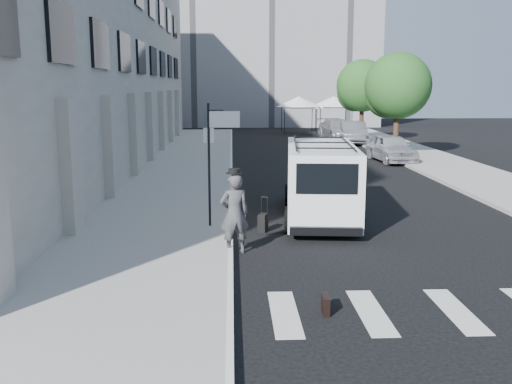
{
  "coord_description": "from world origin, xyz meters",
  "views": [
    {
      "loc": [
        -1.94,
        -12.86,
        4.13
      ],
      "look_at": [
        -1.31,
        2.25,
        1.3
      ],
      "focal_mm": 40.0,
      "sensor_mm": 36.0,
      "label": 1
    }
  ],
  "objects": [
    {
      "name": "tent_right",
      "position": [
        7.2,
        38.5,
        2.71
      ],
      "size": [
        4.0,
        4.0,
        3.2
      ],
      "color": "black",
      "rests_on": "ground"
    },
    {
      "name": "parked_car_c",
      "position": [
        6.25,
        30.94,
        0.79
      ],
      "size": [
        2.86,
        5.66,
        1.58
      ],
      "primitive_type": "imported",
      "rotation": [
        0.0,
        0.0,
        0.12
      ],
      "color": "gray",
      "rests_on": "ground"
    },
    {
      "name": "sign_pole",
      "position": [
        -2.36,
        3.2,
        2.65
      ],
      "size": [
        1.03,
        0.07,
        3.5
      ],
      "color": "black",
      "rests_on": "sidewalk_left"
    },
    {
      "name": "businessman",
      "position": [
        -1.9,
        0.91,
        1.01
      ],
      "size": [
        0.83,
        0.64,
        2.01
      ],
      "primitive_type": "imported",
      "rotation": [
        0.0,
        0.0,
        3.38
      ],
      "color": "#3F3F41",
      "rests_on": "ground"
    },
    {
      "name": "suitcase",
      "position": [
        -1.08,
        3.0,
        0.27
      ],
      "size": [
        0.33,
        0.41,
        0.99
      ],
      "rotation": [
        0.0,
        0.0,
        -0.33
      ],
      "color": "black",
      "rests_on": "ground"
    },
    {
      "name": "ground",
      "position": [
        0.0,
        0.0,
        0.0
      ],
      "size": [
        120.0,
        120.0,
        0.0
      ],
      "primitive_type": "plane",
      "color": "black",
      "rests_on": "ground"
    },
    {
      "name": "tent_left",
      "position": [
        4.0,
        38.0,
        2.71
      ],
      "size": [
        4.0,
        4.0,
        3.2
      ],
      "color": "black",
      "rests_on": "ground"
    },
    {
      "name": "sidewalk_left",
      "position": [
        -4.25,
        16.0,
        0.07
      ],
      "size": [
        4.5,
        48.0,
        0.15
      ],
      "primitive_type": "cube",
      "color": "gray",
      "rests_on": "ground"
    },
    {
      "name": "building_left",
      "position": [
        -11.5,
        18.0,
        6.0
      ],
      "size": [
        10.0,
        44.0,
        12.0
      ],
      "primitive_type": "cube",
      "color": "gray",
      "rests_on": "ground"
    },
    {
      "name": "parked_car_a",
      "position": [
        6.8,
        18.02,
        0.76
      ],
      "size": [
        2.16,
        4.61,
        1.53
      ],
      "primitive_type": "imported",
      "rotation": [
        0.0,
        0.0,
        0.08
      ],
      "color": "#B1B3BA",
      "rests_on": "ground"
    },
    {
      "name": "parked_car_b",
      "position": [
        6.8,
        27.99,
        0.8
      ],
      "size": [
        2.23,
        5.02,
        1.6
      ],
      "primitive_type": "imported",
      "rotation": [
        0.0,
        0.0,
        -0.11
      ],
      "color": "#5A5C62",
      "rests_on": "ground"
    },
    {
      "name": "sidewalk_right",
      "position": [
        9.0,
        20.0,
        0.07
      ],
      "size": [
        4.0,
        56.0,
        0.15
      ],
      "primitive_type": "cube",
      "color": "gray",
      "rests_on": "ground"
    },
    {
      "name": "tree_near",
      "position": [
        7.5,
        20.15,
        3.97
      ],
      "size": [
        3.8,
        3.83,
        6.03
      ],
      "color": "black",
      "rests_on": "ground"
    },
    {
      "name": "tree_far",
      "position": [
        7.5,
        29.15,
        3.97
      ],
      "size": [
        3.8,
        3.83,
        6.03
      ],
      "color": "black",
      "rests_on": "ground"
    },
    {
      "name": "briefcase",
      "position": [
        -0.25,
        -3.0,
        0.17
      ],
      "size": [
        0.14,
        0.44,
        0.34
      ],
      "primitive_type": "cube",
      "rotation": [
        0.0,
        0.0,
        -0.04
      ],
      "color": "black",
      "rests_on": "ground"
    },
    {
      "name": "cargo_van",
      "position": [
        0.82,
        4.71,
        1.21
      ],
      "size": [
        2.64,
        6.35,
        2.33
      ],
      "rotation": [
        0.0,
        0.0,
        -0.1
      ],
      "color": "white",
      "rests_on": "ground"
    },
    {
      "name": "building_far",
      "position": [
        2.0,
        50.0,
        12.5
      ],
      "size": [
        22.0,
        12.0,
        25.0
      ],
      "primitive_type": "cube",
      "color": "slate",
      "rests_on": "ground"
    }
  ]
}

